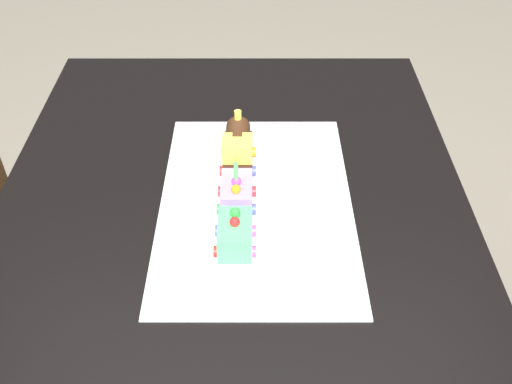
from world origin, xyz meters
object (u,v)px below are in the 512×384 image
(dining_table, at_px, (232,262))
(cake_locomotive, at_px, (238,149))
(cake_car_gondola_lavender, at_px, (237,194))
(cake_car_tanker_mint_green, at_px, (235,234))
(birthday_candle, at_px, (236,168))

(dining_table, bearing_deg, cake_locomotive, 176.88)
(cake_car_gondola_lavender, bearing_deg, cake_car_tanker_mint_green, 0.00)
(cake_car_gondola_lavender, xyz_separation_m, birthday_candle, (0.00, -0.00, 0.07))
(dining_table, height_order, cake_car_gondola_lavender, cake_car_gondola_lavender)
(cake_locomotive, height_order, cake_car_gondola_lavender, cake_locomotive)
(dining_table, relative_size, cake_locomotive, 10.00)
(cake_locomotive, bearing_deg, dining_table, -3.12)
(cake_locomotive, relative_size, cake_car_gondola_lavender, 1.40)
(cake_car_gondola_lavender, bearing_deg, cake_locomotive, -180.00)
(cake_locomotive, height_order, cake_car_tanker_mint_green, cake_locomotive)
(dining_table, xyz_separation_m, cake_car_tanker_mint_green, (0.06, 0.01, 0.14))
(cake_car_tanker_mint_green, height_order, birthday_candle, birthday_candle)
(cake_locomotive, xyz_separation_m, cake_car_gondola_lavender, (0.13, 0.00, -0.02))
(dining_table, xyz_separation_m, cake_car_gondola_lavender, (-0.06, 0.01, 0.14))
(cake_locomotive, xyz_separation_m, birthday_candle, (0.13, 0.00, 0.05))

